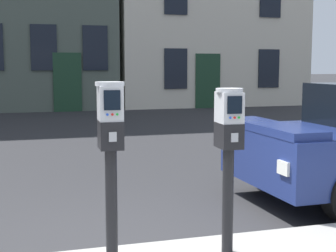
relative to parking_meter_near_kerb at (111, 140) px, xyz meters
The scene contains 2 objects.
parking_meter_near_kerb is the anchor object (origin of this frame).
parking_meter_twin_adjacent 0.95m from the parking_meter_near_kerb, ahead, with size 0.23×0.26×1.33m.
Camera 1 is at (-0.87, -3.82, 1.65)m, focal length 53.54 mm.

